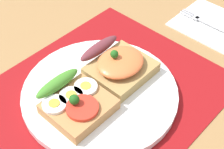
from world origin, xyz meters
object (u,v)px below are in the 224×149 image
(fork, at_px, (209,23))
(sandwich_egg_tomato, at_px, (75,102))
(napkin, at_px, (211,23))
(sandwich_salmon, at_px, (117,64))
(plate, at_px, (100,93))

(fork, bearing_deg, sandwich_egg_tomato, 174.91)
(napkin, xyz_separation_m, fork, (-0.01, 0.00, 0.00))
(sandwich_salmon, height_order, fork, sandwich_salmon)
(sandwich_egg_tomato, relative_size, sandwich_salmon, 0.97)
(napkin, bearing_deg, sandwich_egg_tomato, 174.82)
(sandwich_egg_tomato, relative_size, fork, 0.71)
(plate, xyz_separation_m, sandwich_egg_tomato, (-0.05, 0.00, 0.02))
(plate, height_order, sandwich_salmon, sandwich_salmon)
(plate, bearing_deg, napkin, -5.95)
(sandwich_salmon, bearing_deg, sandwich_egg_tomato, -175.96)
(plate, height_order, fork, plate)
(fork, bearing_deg, sandwich_salmon, 170.98)
(napkin, distance_m, fork, 0.01)
(sandwich_salmon, bearing_deg, fork, -9.02)
(sandwich_egg_tomato, xyz_separation_m, fork, (0.35, -0.03, -0.02))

